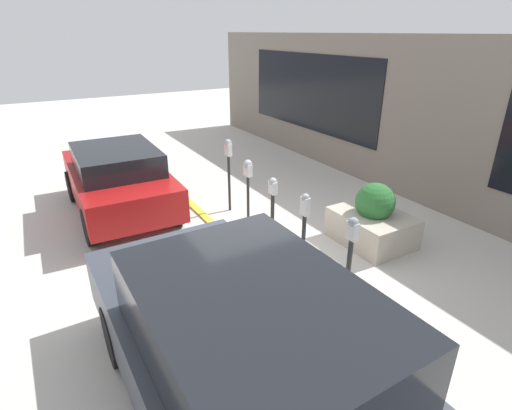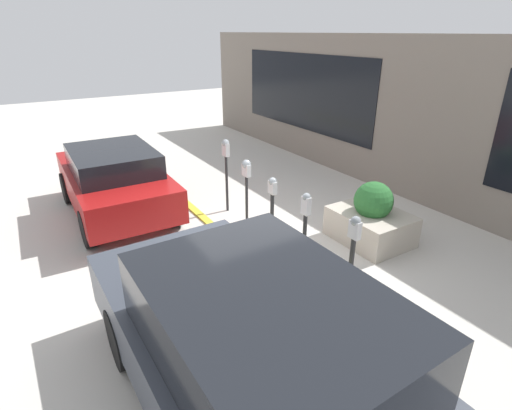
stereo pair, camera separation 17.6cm
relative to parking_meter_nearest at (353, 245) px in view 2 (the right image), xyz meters
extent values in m
plane|color=beige|center=(1.88, 0.55, -0.90)|extent=(40.00, 40.00, 0.00)
cube|color=gold|center=(1.88, 0.63, -0.88)|extent=(19.00, 0.16, 0.04)
cube|color=slate|center=(1.88, -3.93, 0.87)|extent=(19.00, 0.15, 3.54)
cube|color=black|center=(6.16, -3.84, 1.04)|extent=(5.70, 0.02, 2.12)
cylinder|color=#232326|center=(0.00, 0.00, -0.40)|extent=(0.07, 0.07, 1.02)
cube|color=silver|center=(0.00, 0.00, 0.24)|extent=(0.17, 0.09, 0.25)
sphere|color=gray|center=(0.00, 0.00, 0.37)|extent=(0.14, 0.14, 0.14)
cylinder|color=#232326|center=(0.97, 0.06, -0.40)|extent=(0.07, 0.07, 1.00)
cube|color=silver|center=(0.97, 0.06, 0.24)|extent=(0.15, 0.09, 0.29)
sphere|color=gray|center=(0.97, 0.06, 0.39)|extent=(0.13, 0.13, 0.13)
cylinder|color=#232326|center=(1.93, 0.04, -0.40)|extent=(0.07, 0.07, 1.01)
cube|color=silver|center=(1.93, 0.04, 0.22)|extent=(0.16, 0.09, 0.22)
sphere|color=gray|center=(1.93, 0.04, 0.33)|extent=(0.14, 0.14, 0.14)
cylinder|color=#232326|center=(2.76, 0.07, -0.36)|extent=(0.05, 0.05, 1.09)
cube|color=silver|center=(2.76, 0.07, 0.30)|extent=(0.20, 0.09, 0.23)
sphere|color=gray|center=(2.76, 0.07, 0.42)|extent=(0.17, 0.17, 0.17)
cylinder|color=#232326|center=(3.71, 0.00, -0.29)|extent=(0.06, 0.06, 1.23)
cube|color=silver|center=(3.71, 0.00, 0.46)|extent=(0.18, 0.09, 0.27)
sphere|color=gray|center=(3.71, 0.00, 0.59)|extent=(0.15, 0.15, 0.15)
cube|color=#B2A899|center=(1.13, -1.61, -0.62)|extent=(1.36, 1.10, 0.57)
sphere|color=#28662D|center=(1.13, -1.61, -0.11)|extent=(0.70, 0.70, 0.70)
cube|color=#383D47|center=(-0.96, 2.16, -0.21)|extent=(4.74, 2.04, 0.67)
cube|color=black|center=(-1.15, 2.16, 0.45)|extent=(2.48, 1.76, 0.65)
cylinder|color=black|center=(0.50, 1.26, -0.54)|extent=(0.72, 0.23, 0.72)
cylinder|color=black|center=(0.50, 3.06, -0.54)|extent=(0.72, 0.23, 0.72)
cube|color=maroon|center=(4.81, 2.05, -0.24)|extent=(3.86, 1.80, 0.64)
cube|color=black|center=(4.66, 2.05, 0.31)|extent=(2.02, 1.56, 0.45)
cylinder|color=black|center=(6.00, 1.25, -0.56)|extent=(0.69, 0.21, 0.69)
cylinder|color=black|center=(6.00, 2.85, -0.56)|extent=(0.69, 0.21, 0.69)
cylinder|color=black|center=(3.62, 1.25, -0.56)|extent=(0.69, 0.21, 0.69)
cylinder|color=black|center=(3.62, 2.85, -0.56)|extent=(0.69, 0.21, 0.69)
camera|label=1|loc=(-3.45, 3.47, 2.68)|focal=28.00mm
camera|label=2|loc=(-3.36, 3.63, 2.68)|focal=28.00mm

